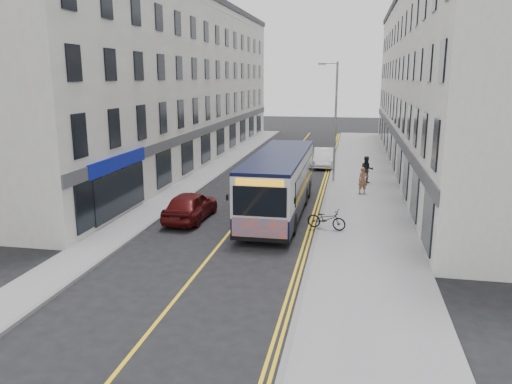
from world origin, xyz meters
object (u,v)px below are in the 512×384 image
at_px(pedestrian_far, 367,170).
at_px(car_white, 324,158).
at_px(streetlamp, 334,118).
at_px(bicycle, 326,219).
at_px(car_maroon, 191,206).
at_px(pedestrian_near, 363,181).
at_px(city_bus, 279,181).

distance_m(pedestrian_far, car_white, 7.18).
height_order(streetlamp, bicycle, streetlamp).
height_order(streetlamp, car_maroon, streetlamp).
xyz_separation_m(pedestrian_near, car_maroon, (-8.56, -7.02, -0.18)).
xyz_separation_m(bicycle, car_white, (-1.20, 17.20, 0.12)).
bearing_deg(pedestrian_near, pedestrian_far, 64.85).
relative_size(streetlamp, pedestrian_near, 4.96).
relative_size(car_white, car_maroon, 1.00).
relative_size(pedestrian_far, car_maroon, 0.41).
height_order(bicycle, pedestrian_near, pedestrian_near).
bearing_deg(car_maroon, bicycle, 176.69).
bearing_deg(pedestrian_near, streetlamp, 98.80).
relative_size(pedestrian_near, car_maroon, 0.37).
bearing_deg(pedestrian_near, car_white, 87.15).
xyz_separation_m(pedestrian_near, car_white, (-2.95, 9.54, -0.21)).
height_order(pedestrian_near, pedestrian_far, pedestrian_far).
relative_size(city_bus, car_white, 2.53).
height_order(bicycle, car_maroon, car_maroon).
bearing_deg(pedestrian_far, bicycle, -110.36).
distance_m(streetlamp, pedestrian_near, 5.36).
bearing_deg(bicycle, car_white, 18.62).
distance_m(city_bus, pedestrian_far, 9.50).
bearing_deg(streetlamp, car_maroon, -121.81).
distance_m(pedestrian_far, car_maroon, 13.47).
xyz_separation_m(city_bus, pedestrian_far, (4.64, 8.26, -0.74)).
distance_m(bicycle, pedestrian_near, 7.86).
bearing_deg(city_bus, streetlamp, 74.75).
distance_m(bicycle, pedestrian_far, 10.99).
relative_size(city_bus, pedestrian_far, 6.14).
xyz_separation_m(city_bus, car_white, (1.41, 14.67, -1.04)).
height_order(city_bus, pedestrian_near, city_bus).
distance_m(bicycle, car_white, 17.24).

